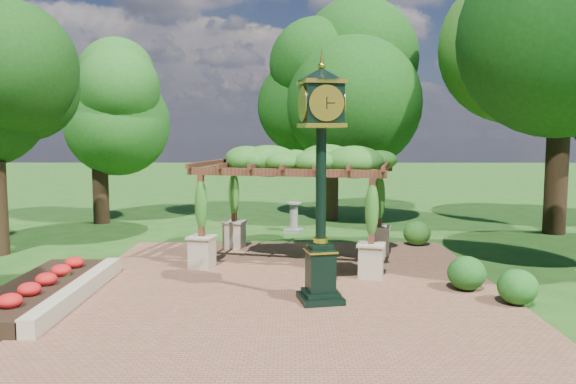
{
  "coord_description": "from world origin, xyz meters",
  "views": [
    {
      "loc": [
        0.06,
        -11.51,
        3.65
      ],
      "look_at": [
        0.0,
        2.5,
        2.2
      ],
      "focal_mm": 35.0,
      "sensor_mm": 36.0,
      "label": 1
    }
  ],
  "objects": [
    {
      "name": "sundial",
      "position": [
        0.19,
        9.32,
        0.48
      ],
      "size": [
        0.79,
        0.79,
        1.1
      ],
      "rotation": [
        0.0,
        0.0,
        -0.39
      ],
      "color": "gray",
      "rests_on": "ground"
    },
    {
      "name": "shrub_mid",
      "position": [
        4.16,
        1.26,
        0.44
      ],
      "size": [
        1.04,
        1.04,
        0.79
      ],
      "primitive_type": "ellipsoid",
      "rotation": [
        0.0,
        0.0,
        0.21
      ],
      "color": "#1A5116",
      "rests_on": "brick_plaza"
    },
    {
      "name": "pedestal_clock",
      "position": [
        0.71,
        0.35,
        3.04
      ],
      "size": [
        1.19,
        1.19,
        5.09
      ],
      "rotation": [
        0.0,
        0.0,
        0.21
      ],
      "color": "black",
      "rests_on": "brick_plaza"
    },
    {
      "name": "tree_north",
      "position": [
        1.73,
        12.15,
        5.96
      ],
      "size": [
        4.92,
        4.92,
        8.68
      ],
      "color": "#362615",
      "rests_on": "ground"
    },
    {
      "name": "shrub_back",
      "position": [
        4.19,
        6.55,
        0.44
      ],
      "size": [
        1.03,
        1.03,
        0.79
      ],
      "primitive_type": "ellipsoid",
      "rotation": [
        0.0,
        0.0,
        -0.19
      ],
      "color": "#28621C",
      "rests_on": "brick_plaza"
    },
    {
      "name": "flower_bed",
      "position": [
        -5.5,
        0.5,
        0.18
      ],
      "size": [
        1.5,
        5.0,
        0.36
      ],
      "primitive_type": "cube",
      "color": "red",
      "rests_on": "ground"
    },
    {
      "name": "ground",
      "position": [
        0.0,
        0.0,
        0.0
      ],
      "size": [
        120.0,
        120.0,
        0.0
      ],
      "primitive_type": "plane",
      "color": "#1E4714",
      "rests_on": "ground"
    },
    {
      "name": "border_wall",
      "position": [
        -4.6,
        0.5,
        0.2
      ],
      "size": [
        0.35,
        5.0,
        0.4
      ],
      "primitive_type": "cube",
      "color": "#C6B793",
      "rests_on": "ground"
    },
    {
      "name": "tree_west_far",
      "position": [
        -7.7,
        11.25,
        5.14
      ],
      "size": [
        3.92,
        3.92,
        7.5
      ],
      "color": "black",
      "rests_on": "ground"
    },
    {
      "name": "pergola",
      "position": [
        0.19,
        4.24,
        2.73
      ],
      "size": [
        5.88,
        4.39,
        3.32
      ],
      "rotation": [
        0.0,
        0.0,
        -0.23
      ],
      "color": "tan",
      "rests_on": "brick_plaza"
    },
    {
      "name": "brick_plaza",
      "position": [
        0.0,
        1.0,
        0.02
      ],
      "size": [
        10.0,
        12.0,
        0.04
      ],
      "primitive_type": "cube",
      "color": "brown",
      "rests_on": "ground"
    },
    {
      "name": "shrub_front",
      "position": [
        4.89,
        0.15,
        0.42
      ],
      "size": [
        1.11,
        1.11,
        0.75
      ],
      "primitive_type": "ellipsoid",
      "rotation": [
        0.0,
        0.0,
        -0.42
      ],
      "color": "#1C5919",
      "rests_on": "brick_plaza"
    },
    {
      "name": "tree_east_far",
      "position": [
        9.77,
        8.93,
        6.79
      ],
      "size": [
        5.56,
        5.56,
        9.87
      ],
      "color": "black",
      "rests_on": "ground"
    }
  ]
}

